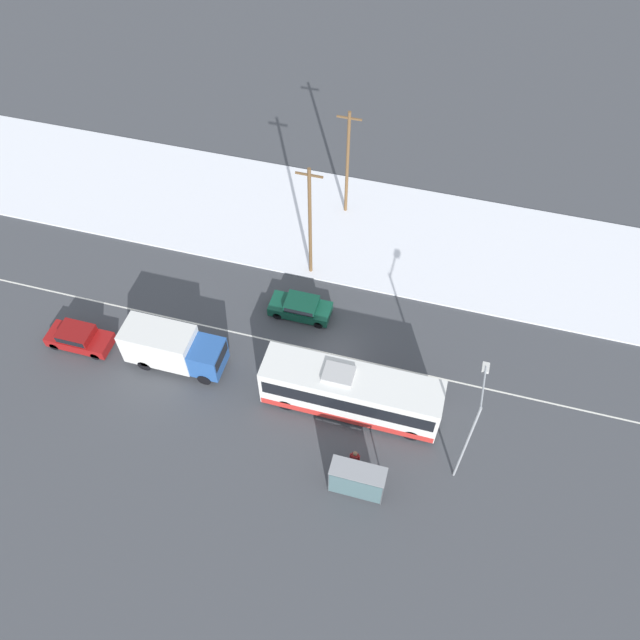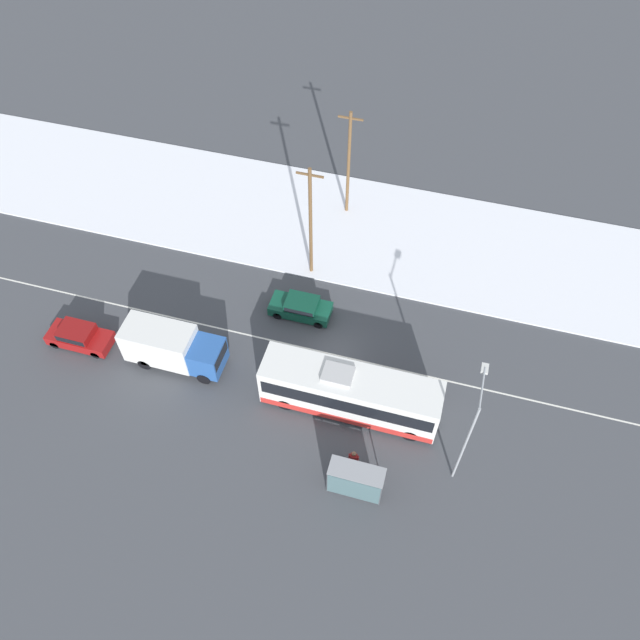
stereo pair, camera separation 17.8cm
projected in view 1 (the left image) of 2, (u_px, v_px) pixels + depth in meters
ground_plane at (333, 354)px, 41.22m from camera, size 120.00×120.00×0.00m
snow_lot at (372, 232)px, 48.14m from camera, size 80.00×11.63×0.12m
lane_marking_center at (333, 354)px, 41.22m from camera, size 60.00×0.12×0.00m
city_bus at (351, 392)px, 37.44m from camera, size 10.82×2.57×3.57m
box_truck at (172, 347)px, 39.55m from camera, size 6.44×2.30×3.03m
sedan_car at (301, 307)px, 42.67m from camera, size 4.22×1.80×1.44m
parked_car_near_truck at (78, 337)px, 41.07m from camera, size 4.29×1.80×1.53m
pedestrian_at_stop at (355, 457)px, 35.64m from camera, size 0.60×0.27×1.67m
bus_shelter at (357, 481)px, 34.09m from camera, size 3.09×1.20×2.40m
streetlamp at (471, 426)px, 32.51m from camera, size 0.36×2.90×7.80m
utility_pole_roadside at (310, 222)px, 41.83m from camera, size 1.80×0.24×9.43m
utility_pole_snowlot at (347, 163)px, 45.93m from camera, size 1.80×0.24×9.05m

